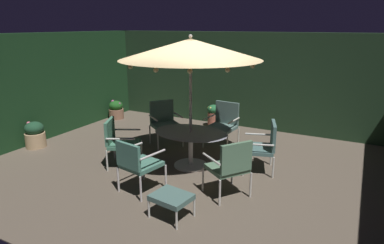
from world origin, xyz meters
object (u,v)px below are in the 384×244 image
Objects in this scene: patio_umbrella at (191,49)px; patio_chair_northeast at (264,144)px; potted_plant_back_left at (35,135)px; potted_plant_left_near at (213,115)px; patio_chair_south at (119,139)px; patio_chair_north at (230,165)px; ottoman_footrest at (171,198)px; patio_chair_southeast at (164,120)px; patio_chair_east at (224,122)px; potted_plant_left_far at (116,110)px; patio_dining_table at (191,140)px; patio_chair_southwest at (137,162)px.

patio_chair_northeast is (1.37, 0.45, -1.78)m from patio_umbrella.
potted_plant_left_near is at bearing 48.53° from potted_plant_back_left.
patio_chair_northeast is at bearing 22.12° from patio_chair_south.
patio_chair_north reaches higher than ottoman_footrest.
ottoman_footrest is (1.79, -2.67, -0.29)m from patio_chair_southeast.
patio_chair_north is 1.62× the size of ottoman_footrest.
patio_chair_north is at bearing -65.18° from patio_chair_east.
patio_chair_south is at bearing -49.05° from potted_plant_left_far.
potted_plant_left_far is (-2.41, 2.78, -0.28)m from patio_chair_south.
patio_umbrella is at bearing -161.88° from patio_chair_northeast.
ottoman_footrest is at bearing -81.04° from patio_chair_east.
patio_dining_table is at bearing 26.13° from patio_chair_south.
ottoman_footrest is 1.12× the size of potted_plant_left_far.
potted_plant_left_near is (-0.82, 1.28, -0.24)m from patio_chair_east.
patio_chair_southwest is at bearing 156.14° from ottoman_footrest.
patio_dining_table is 1.48× the size of patio_chair_east.
patio_chair_north reaches higher than patio_chair_south.
patio_chair_north is 2.89m from patio_chair_southeast.
patio_chair_north is 0.98× the size of patio_chair_east.
patio_chair_northeast reaches higher than potted_plant_back_left.
patio_chair_southeast reaches higher than patio_chair_north.
patio_umbrella is 2.58× the size of patio_chair_southeast.
patio_umbrella is 2.29m from patio_chair_northeast.
potted_plant_left_far is at bearing 89.21° from potted_plant_back_left.
patio_dining_table is 1.44m from patio_chair_north.
patio_umbrella reaches higher than ottoman_footrest.
patio_chair_north reaches higher than patio_dining_table.
patio_chair_northeast reaches higher than patio_chair_southwest.
ottoman_footrest is (-0.74, -2.26, -0.24)m from patio_chair_northeast.
patio_dining_table is 1.57× the size of patio_chair_south.
potted_plant_left_near is 1.14× the size of potted_plant_left_far.
patio_chair_east is 3.31m from ottoman_footrest.
patio_chair_south is 1.56× the size of ottoman_footrest.
patio_chair_north is 1.56m from patio_chair_southwest.
patio_chair_southwest is 1.52× the size of ottoman_footrest.
patio_umbrella is (-0.00, 0.00, 1.79)m from patio_dining_table.
patio_dining_table is 1.45m from patio_chair_southeast.
potted_plant_left_far is at bearing 137.65° from ottoman_footrest.
patio_chair_southeast reaches higher than ottoman_footrest.
patio_umbrella is 2.68× the size of patio_chair_north.
patio_chair_north is 2.48m from patio_chair_south.
patio_chair_east is 1.67× the size of potted_plant_back_left.
patio_chair_northeast is 1.02× the size of patio_chair_south.
patio_chair_southwest is 1.02m from ottoman_footrest.
patio_umbrella is at bearing -36.58° from patio_chair_southeast.
patio_umbrella is at bearing -75.45° from potted_plant_left_near.
patio_chair_east is at bearing 85.37° from patio_dining_table.
potted_plant_left_far is at bearing 161.57° from patio_chair_northeast.
potted_plant_left_far is (0.04, 2.85, -0.03)m from potted_plant_back_left.
patio_chair_south is 1.03× the size of patio_chair_southwest.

